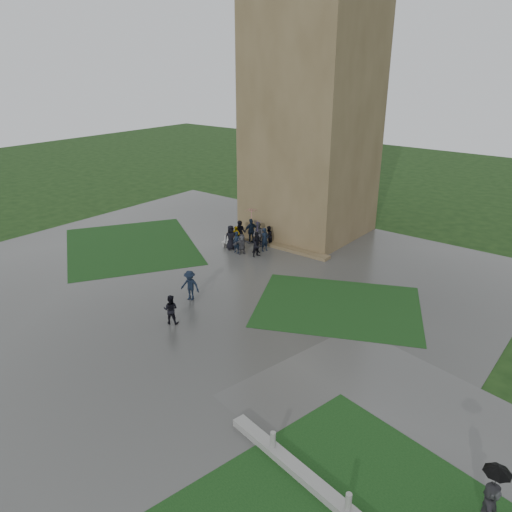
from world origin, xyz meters
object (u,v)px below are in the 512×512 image
Objects in this scene: pedestrian_near at (171,309)px; pedestrian_path at (491,500)px; tower at (312,117)px; bench at (231,243)px; pedestrian_mid at (190,285)px.

pedestrian_path is (16.50, -2.69, 0.28)m from pedestrian_near.
bench is (-2.35, -6.71, -8.57)m from tower.
pedestrian_near is (1.19, -2.59, -0.09)m from pedestrian_mid.
pedestrian_mid is 0.77× the size of pedestrian_path.
pedestrian_near is 16.72m from pedestrian_path.
pedestrian_mid reaches higher than bench.
pedestrian_mid is (3.70, -7.84, 0.49)m from bench.
tower is 28.59m from pedestrian_path.
bench is 0.78× the size of pedestrian_mid.
pedestrian_near reaches higher than bench.
pedestrian_mid is 1.11× the size of pedestrian_near.
tower is at bearing 79.82° from pedestrian_mid.
pedestrian_path reaches higher than bench.
pedestrian_path reaches higher than pedestrian_near.
pedestrian_mid is at bearing 163.39° from pedestrian_path.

